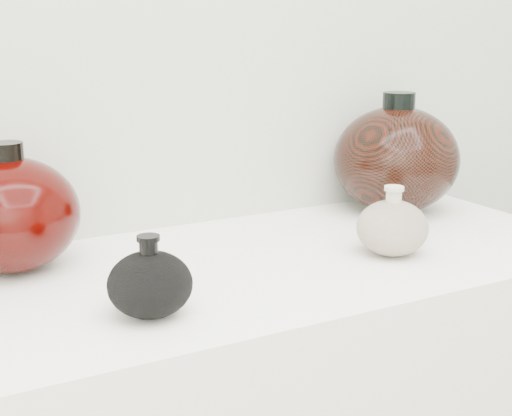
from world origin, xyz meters
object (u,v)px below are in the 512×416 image
left_round_pot (11,214)px  right_round_pot (396,159)px  black_gourd_vase (150,284)px  cream_gourd_vase (392,227)px

left_round_pot → right_round_pot: right_round_pot is taller
black_gourd_vase → left_round_pot: (-0.12, 0.27, 0.04)m
left_round_pot → right_round_pot: size_ratio=0.65×
black_gourd_vase → right_round_pot: 0.67m
left_round_pot → right_round_pot: (0.74, 0.00, 0.02)m
black_gourd_vase → left_round_pot: 0.30m
right_round_pot → black_gourd_vase: bearing=-156.4°
cream_gourd_vase → left_round_pot: bearing=158.6°
black_gourd_vase → right_round_pot: (0.62, 0.27, 0.06)m
cream_gourd_vase → left_round_pot: (-0.55, 0.22, 0.04)m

